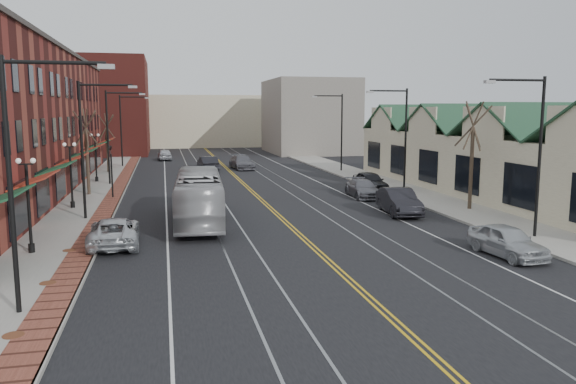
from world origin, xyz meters
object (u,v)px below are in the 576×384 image
parked_car_b (399,201)px  parked_car_c (363,189)px  transit_bus (199,197)px  parked_car_d (370,182)px  parked_car_a (507,241)px  parked_suv (114,232)px

parked_car_b → parked_car_c: parked_car_b is taller
transit_bus → parked_car_d: bearing=-141.9°
transit_bus → parked_car_d: (14.23, 9.82, -0.71)m
parked_car_a → parked_car_c: parked_car_a is taller
parked_car_a → parked_car_d: bearing=81.9°
transit_bus → parked_suv: transit_bus is taller
parked_car_b → parked_car_a: bearing=-80.7°
transit_bus → parked_car_a: transit_bus is taller
transit_bus → parked_car_a: 16.80m
transit_bus → parked_car_a: (12.97, -10.66, -0.79)m
parked_suv → parked_car_d: size_ratio=1.07×
parked_car_c → transit_bus: bearing=-148.7°
parked_car_a → parked_car_b: 10.68m
parked_suv → parked_car_c: parked_suv is taller
parked_car_b → parked_car_d: 9.97m
parked_car_c → parked_suv: bearing=-143.0°
parked_car_d → parked_suv: bearing=-141.7°
parked_car_a → parked_suv: bearing=156.7°
parked_car_b → transit_bus: bearing=-173.6°
parked_car_d → parked_car_c: bearing=-119.9°
parked_car_a → parked_car_d: 20.52m
parked_car_a → parked_car_c: 17.64m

